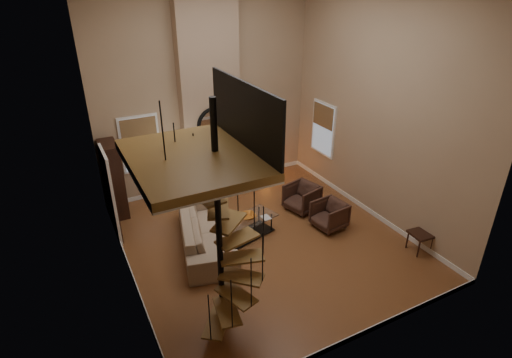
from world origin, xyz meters
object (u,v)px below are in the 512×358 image
accent_lamp (266,167)px  hutch (114,180)px  armchair_near (304,197)px  armchair_far (331,214)px  coffee_table (249,225)px  side_chair (425,230)px  floor_lamp (183,156)px  sofa (205,230)px

accent_lamp → hutch: bearing=-176.8°
armchair_near → armchair_far: armchair_near is taller
coffee_table → accent_lamp: size_ratio=2.94×
armchair_near → side_chair: 3.05m
armchair_near → floor_lamp: size_ratio=0.45×
sofa → floor_lamp: size_ratio=1.58×
side_chair → hutch: bearing=140.2°
sofa → armchair_near: size_ratio=3.50×
floor_lamp → side_chair: 5.94m
accent_lamp → armchair_far: bearing=-90.3°
armchair_near → side_chair: size_ratio=0.79×
sofa → side_chair: size_ratio=2.78×
coffee_table → side_chair: 3.90m
hutch → floor_lamp: size_ratio=1.14×
sofa → coffee_table: 1.04m
hutch → accent_lamp: size_ratio=3.97×
armchair_near → hutch: bearing=-129.4°
sofa → armchair_far: 3.04m
sofa → armchair_far: sofa is taller
hutch → armchair_far: size_ratio=2.69×
sofa → side_chair: (4.20, -2.38, 0.13)m
hutch → sofa: size_ratio=0.72×
floor_lamp → side_chair: floor_lamp is taller
sofa → accent_lamp: sofa is taller
hutch → armchair_near: bearing=-24.7°
coffee_table → sofa: bearing=174.2°
armchair_near → floor_lamp: (-2.65, 1.56, 1.06)m
sofa → side_chair: bearing=-105.8°
hutch → floor_lamp: bearing=-14.5°
hutch → side_chair: size_ratio=2.00×
sofa → accent_lamp: bearing=-35.1°
hutch → armchair_near: 4.82m
hutch → side_chair: (5.69, -4.73, -0.42)m
floor_lamp → hutch: bearing=165.5°
armchair_near → accent_lamp: (0.13, 2.25, -0.10)m
armchair_near → accent_lamp: armchair_near is taller
hutch → floor_lamp: hutch is taller
coffee_table → floor_lamp: size_ratio=0.84×
sofa → armchair_near: 2.87m
armchair_near → floor_lamp: floor_lamp is taller
coffee_table → floor_lamp: 2.46m
side_chair → coffee_table: bearing=144.3°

